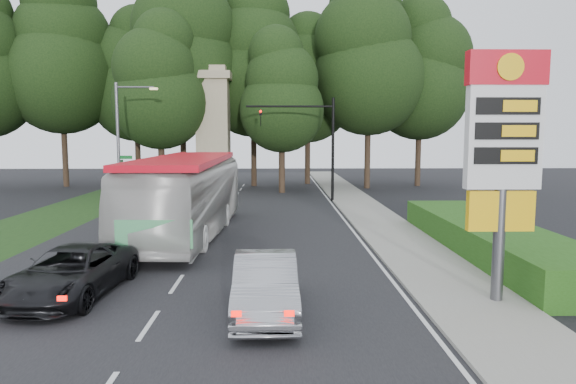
{
  "coord_description": "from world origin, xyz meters",
  "views": [
    {
      "loc": [
        3.16,
        -11.64,
        4.64
      ],
      "look_at": [
        3.6,
        10.31,
        2.2
      ],
      "focal_mm": 32.0,
      "sensor_mm": 36.0,
      "label": 1
    }
  ],
  "objects_px": {
    "monument": "(213,129)",
    "gas_station_pylon": "(504,142)",
    "streetlight_signs": "(121,138)",
    "transit_bus": "(187,197)",
    "sedan_silver": "(265,285)",
    "suv_charcoal": "(71,272)",
    "traffic_signal_mast": "(314,135)"
  },
  "relations": [
    {
      "from": "traffic_signal_mast",
      "to": "streetlight_signs",
      "type": "bearing_deg",
      "value": -171.08
    },
    {
      "from": "monument",
      "to": "sedan_silver",
      "type": "relative_size",
      "value": 2.17
    },
    {
      "from": "traffic_signal_mast",
      "to": "streetlight_signs",
      "type": "relative_size",
      "value": 0.9
    },
    {
      "from": "gas_station_pylon",
      "to": "streetlight_signs",
      "type": "xyz_separation_m",
      "value": [
        -16.19,
        20.01,
        -0.01
      ]
    },
    {
      "from": "streetlight_signs",
      "to": "monument",
      "type": "height_order",
      "value": "monument"
    },
    {
      "from": "transit_bus",
      "to": "monument",
      "type": "bearing_deg",
      "value": 95.91
    },
    {
      "from": "transit_bus",
      "to": "sedan_silver",
      "type": "height_order",
      "value": "transit_bus"
    },
    {
      "from": "streetlight_signs",
      "to": "sedan_silver",
      "type": "relative_size",
      "value": 1.72
    },
    {
      "from": "traffic_signal_mast",
      "to": "transit_bus",
      "type": "bearing_deg",
      "value": -118.89
    },
    {
      "from": "traffic_signal_mast",
      "to": "transit_bus",
      "type": "distance_m",
      "value": 14.15
    },
    {
      "from": "monument",
      "to": "suv_charcoal",
      "type": "relative_size",
      "value": 1.96
    },
    {
      "from": "sedan_silver",
      "to": "suv_charcoal",
      "type": "height_order",
      "value": "sedan_silver"
    },
    {
      "from": "monument",
      "to": "transit_bus",
      "type": "height_order",
      "value": "monument"
    },
    {
      "from": "gas_station_pylon",
      "to": "monument",
      "type": "height_order",
      "value": "monument"
    },
    {
      "from": "gas_station_pylon",
      "to": "transit_bus",
      "type": "bearing_deg",
      "value": 136.0
    },
    {
      "from": "monument",
      "to": "sedan_silver",
      "type": "bearing_deg",
      "value": -80.43
    },
    {
      "from": "gas_station_pylon",
      "to": "traffic_signal_mast",
      "type": "xyz_separation_m",
      "value": [
        -3.52,
        22.0,
        0.22
      ]
    },
    {
      "from": "gas_station_pylon",
      "to": "streetlight_signs",
      "type": "distance_m",
      "value": 25.74
    },
    {
      "from": "monument",
      "to": "transit_bus",
      "type": "bearing_deg",
      "value": -86.9
    },
    {
      "from": "sedan_silver",
      "to": "suv_charcoal",
      "type": "relative_size",
      "value": 0.91
    },
    {
      "from": "streetlight_signs",
      "to": "suv_charcoal",
      "type": "distance_m",
      "value": 19.92
    },
    {
      "from": "sedan_silver",
      "to": "transit_bus",
      "type": "bearing_deg",
      "value": 108.75
    },
    {
      "from": "streetlight_signs",
      "to": "transit_bus",
      "type": "relative_size",
      "value": 0.61
    },
    {
      "from": "monument",
      "to": "sedan_silver",
      "type": "xyz_separation_m",
      "value": [
        4.83,
        -28.66,
        -4.34
      ]
    },
    {
      "from": "gas_station_pylon",
      "to": "transit_bus",
      "type": "relative_size",
      "value": 0.52
    },
    {
      "from": "gas_station_pylon",
      "to": "sedan_silver",
      "type": "height_order",
      "value": "gas_station_pylon"
    },
    {
      "from": "monument",
      "to": "gas_station_pylon",
      "type": "bearing_deg",
      "value": -68.2
    },
    {
      "from": "streetlight_signs",
      "to": "gas_station_pylon",
      "type": "bearing_deg",
      "value": -51.04
    },
    {
      "from": "traffic_signal_mast",
      "to": "suv_charcoal",
      "type": "distance_m",
      "value": 23.09
    },
    {
      "from": "gas_station_pylon",
      "to": "suv_charcoal",
      "type": "bearing_deg",
      "value": 175.73
    },
    {
      "from": "gas_station_pylon",
      "to": "streetlight_signs",
      "type": "relative_size",
      "value": 0.86
    },
    {
      "from": "traffic_signal_mast",
      "to": "streetlight_signs",
      "type": "xyz_separation_m",
      "value": [
        -12.67,
        -1.99,
        -0.23
      ]
    }
  ]
}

